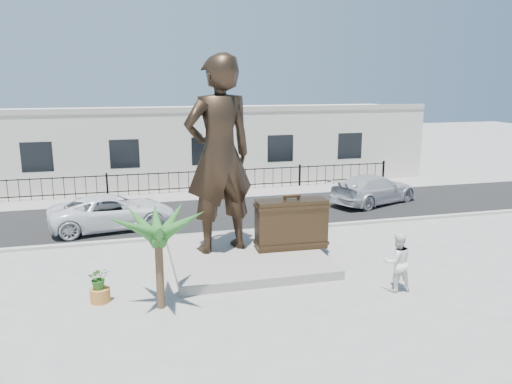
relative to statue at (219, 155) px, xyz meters
The scene contains 16 objects.
ground 4.37m from the statue, 55.73° to the right, with size 100.00×100.00×0.00m, color #9E9991.
street 7.21m from the statue, 77.69° to the left, with size 40.00×7.00×0.01m, color black.
curb 4.63m from the statue, 62.68° to the left, with size 40.00×0.25×0.12m, color #A5A399.
far_sidewalk 10.79m from the statue, 82.51° to the left, with size 40.00×2.50×0.02m, color #9E9991.
plinth 3.65m from the statue, 28.19° to the right, with size 5.20×5.20×0.30m, color gray.
fence 11.37m from the statue, 83.06° to the left, with size 22.00×0.10×1.20m, color black.
building 15.19m from the statue, 84.98° to the left, with size 28.00×7.00×4.40m, color silver.
statue is the anchor object (origin of this frame).
suitcase 3.55m from the statue, 10.79° to the right, with size 2.51×0.80×1.77m, color #362616.
tourist 6.78m from the statue, 42.48° to the right, with size 0.88×0.69×1.81m, color white.
car_white 6.68m from the statue, 129.06° to the left, with size 2.38×5.17×1.44m, color white.
car_silver 11.19m from the statue, 32.97° to the left, with size 2.05×5.03×1.46m, color #B5B7BA.
worker 10.48m from the statue, 78.00° to the left, with size 1.15×0.66×1.78m, color orange.
palm_tree 5.64m from the statue, 123.42° to the right, with size 1.80×1.80×3.20m, color #245C21, non-canonical shape.
planter 5.98m from the statue, 145.56° to the right, with size 0.56×0.56×0.40m, color #B97331.
shrub 5.69m from the statue, 145.56° to the right, with size 0.58×0.50×0.65m, color #2C6420.
Camera 1 is at (-4.36, -14.72, 6.20)m, focal length 35.00 mm.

